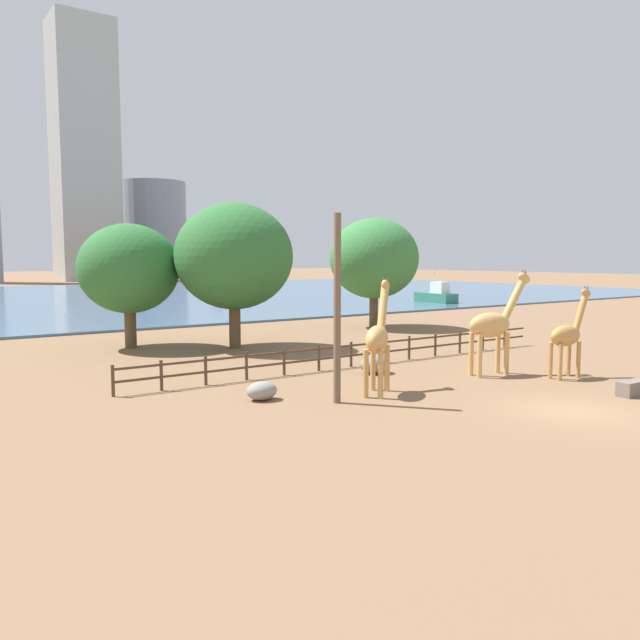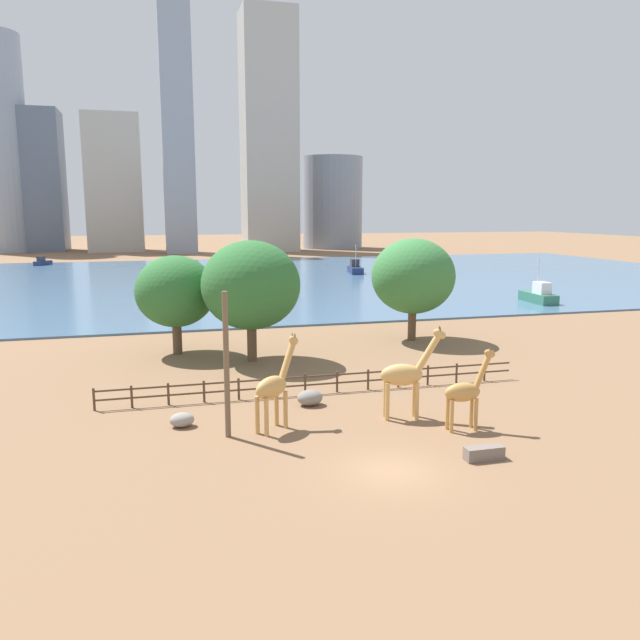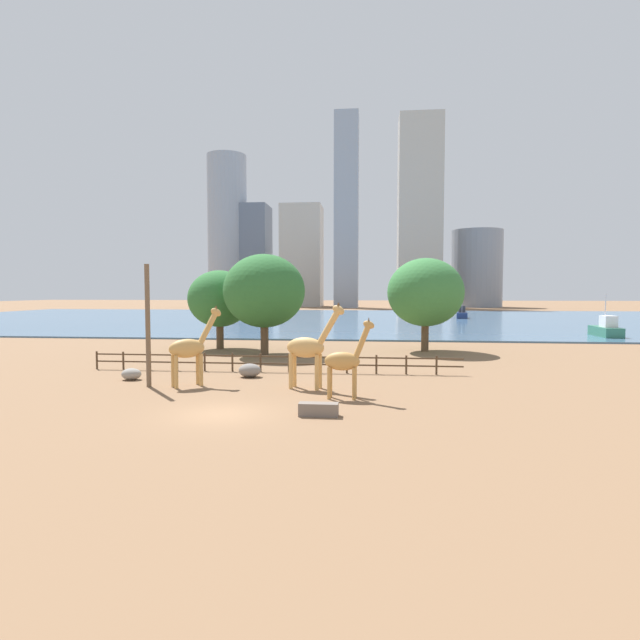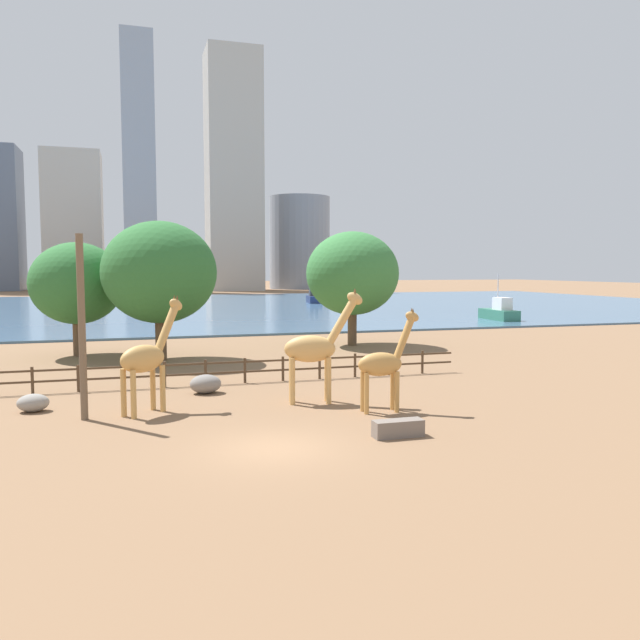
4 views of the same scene
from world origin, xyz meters
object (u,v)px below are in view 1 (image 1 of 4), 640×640
object	(u,v)px
giraffe_companion	(378,338)
boat_sailboat	(218,286)
boat_tug	(437,295)
tree_center_broad	(234,257)
giraffe_young	(568,335)
feeding_trough	(634,388)
tree_right_tall	(374,259)
giraffe_tall	(493,325)
tree_left_large	(129,269)
boulder_near_fence	(374,364)
boulder_by_pole	(262,391)
utility_pole	(337,309)

from	to	relation	value
giraffe_companion	boat_sailboat	distance (m)	79.92
boat_tug	tree_center_broad	bearing A→B (deg)	120.66
giraffe_young	boat_sailboat	xyz separation A→B (m)	(19.41, 77.07, -0.96)
boat_tug	feeding_trough	bearing A→B (deg)	146.42
feeding_trough	tree_right_tall	xyz separation A→B (m)	(7.35, 25.30, 5.24)
giraffe_tall	tree_right_tall	size ratio (longest dim) A/B	0.58
giraffe_tall	boat_tug	distance (m)	47.10
giraffe_companion	tree_center_broad	bearing A→B (deg)	46.21
tree_center_broad	tree_left_large	bearing A→B (deg)	144.22
boulder_near_fence	boat_sailboat	size ratio (longest dim) A/B	0.25
boat_sailboat	boat_tug	world-z (taller)	boat_tug
giraffe_young	boulder_by_pole	world-z (taller)	giraffe_young
giraffe_young	tree_right_tall	world-z (taller)	tree_right_tall
boat_tug	tree_right_tall	bearing A→B (deg)	127.22
giraffe_tall	boulder_by_pole	distance (m)	11.95
giraffe_young	tree_right_tall	distance (m)	22.73
giraffe_tall	feeding_trough	bearing A→B (deg)	-67.60
giraffe_young	feeding_trough	world-z (taller)	giraffe_young
tree_left_large	boat_tug	xyz separation A→B (m)	(42.93, 15.89, -3.84)
utility_pole	giraffe_young	bearing A→B (deg)	-10.11
boulder_near_fence	tree_right_tall	bearing A→B (deg)	50.19
tree_center_broad	boat_tug	world-z (taller)	tree_center_broad
giraffe_young	tree_left_large	world-z (taller)	tree_left_large
giraffe_young	utility_pole	size ratio (longest dim) A/B	0.59
giraffe_companion	tree_left_large	world-z (taller)	tree_left_large
giraffe_young	tree_left_large	bearing A→B (deg)	125.31
giraffe_young	boulder_by_pole	bearing A→B (deg)	166.46
boat_sailboat	boulder_by_pole	bearing A→B (deg)	-15.92
giraffe_young	boat_tug	distance (m)	47.53
giraffe_companion	boat_tug	world-z (taller)	boat_tug
boulder_by_pole	boat_sailboat	size ratio (longest dim) A/B	0.21
boulder_by_pole	feeding_trough	bearing A→B (deg)	-31.57
giraffe_tall	tree_center_broad	distance (m)	16.53
giraffe_tall	tree_right_tall	distance (m)	21.14
boulder_near_fence	boat_tug	bearing A→B (deg)	40.88
giraffe_companion	tree_center_broad	distance (m)	15.47
giraffe_tall	boulder_near_fence	size ratio (longest dim) A/B	3.42
giraffe_companion	boulder_by_pole	distance (m)	5.19
boat_sailboat	utility_pole	bearing A→B (deg)	-13.93
boulder_by_pole	giraffe_companion	bearing A→B (deg)	-20.02
boulder_near_fence	tree_left_large	xyz separation A→B (m)	(-6.81, 15.38, 4.46)
giraffe_tall	utility_pole	world-z (taller)	utility_pole
feeding_trough	tree_center_broad	world-z (taller)	tree_center_broad
feeding_trough	tree_left_large	xyz separation A→B (m)	(-12.43, 25.12, 4.61)
giraffe_tall	boulder_near_fence	bearing A→B (deg)	152.54
giraffe_tall	boulder_by_pole	bearing A→B (deg)	-177.10
giraffe_tall	tree_right_tall	bearing A→B (deg)	76.90
giraffe_young	giraffe_companion	bearing A→B (deg)	168.11
tree_center_broad	giraffe_tall	bearing A→B (deg)	-68.58
giraffe_tall	giraffe_companion	world-z (taller)	giraffe_tall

